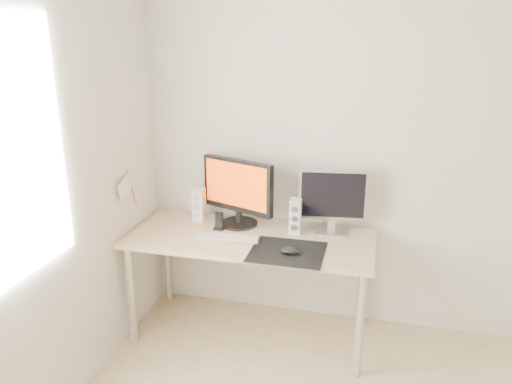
{
  "coord_description": "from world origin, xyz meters",
  "views": [
    {
      "loc": [
        -0.17,
        -1.54,
        2.01
      ],
      "look_at": [
        -0.91,
        1.46,
        1.01
      ],
      "focal_mm": 35.0,
      "sensor_mm": 36.0,
      "label": 1
    }
  ],
  "objects_px": {
    "second_monitor": "(333,198)",
    "desk": "(251,247)",
    "speaker_left": "(199,205)",
    "phone_dock": "(219,224)",
    "mouse": "(290,251)",
    "main_monitor": "(238,190)",
    "keyboard": "(227,238)",
    "speaker_right": "(296,216)"
  },
  "relations": [
    {
      "from": "desk",
      "to": "main_monitor",
      "type": "distance_m",
      "value": 0.4
    },
    {
      "from": "desk",
      "to": "speaker_left",
      "type": "xyz_separation_m",
      "value": [
        -0.42,
        0.17,
        0.2
      ]
    },
    {
      "from": "desk",
      "to": "main_monitor",
      "type": "relative_size",
      "value": 3.02
    },
    {
      "from": "speaker_right",
      "to": "phone_dock",
      "type": "bearing_deg",
      "value": -172.7
    },
    {
      "from": "speaker_left",
      "to": "phone_dock",
      "type": "relative_size",
      "value": 1.92
    },
    {
      "from": "main_monitor",
      "to": "phone_dock",
      "type": "distance_m",
      "value": 0.26
    },
    {
      "from": "desk",
      "to": "keyboard",
      "type": "relative_size",
      "value": 3.73
    },
    {
      "from": "speaker_right",
      "to": "desk",
      "type": "bearing_deg",
      "value": -155.65
    },
    {
      "from": "speaker_right",
      "to": "keyboard",
      "type": "distance_m",
      "value": 0.47
    },
    {
      "from": "mouse",
      "to": "desk",
      "type": "relative_size",
      "value": 0.07
    },
    {
      "from": "mouse",
      "to": "desk",
      "type": "height_order",
      "value": "mouse"
    },
    {
      "from": "keyboard",
      "to": "speaker_right",
      "type": "bearing_deg",
      "value": 27.01
    },
    {
      "from": "second_monitor",
      "to": "phone_dock",
      "type": "xyz_separation_m",
      "value": [
        -0.74,
        -0.13,
        -0.2
      ]
    },
    {
      "from": "main_monitor",
      "to": "keyboard",
      "type": "relative_size",
      "value": 1.23
    },
    {
      "from": "main_monitor",
      "to": "keyboard",
      "type": "bearing_deg",
      "value": -90.29
    },
    {
      "from": "main_monitor",
      "to": "mouse",
      "type": "bearing_deg",
      "value": -41.56
    },
    {
      "from": "mouse",
      "to": "speaker_left",
      "type": "relative_size",
      "value": 0.49
    },
    {
      "from": "main_monitor",
      "to": "speaker_left",
      "type": "height_order",
      "value": "main_monitor"
    },
    {
      "from": "phone_dock",
      "to": "speaker_left",
      "type": "bearing_deg",
      "value": 147.73
    },
    {
      "from": "main_monitor",
      "to": "second_monitor",
      "type": "relative_size",
      "value": 1.17
    },
    {
      "from": "speaker_right",
      "to": "speaker_left",
      "type": "bearing_deg",
      "value": 175.8
    },
    {
      "from": "speaker_left",
      "to": "phone_dock",
      "type": "xyz_separation_m",
      "value": [
        0.18,
        -0.12,
        -0.08
      ]
    },
    {
      "from": "keyboard",
      "to": "desk",
      "type": "bearing_deg",
      "value": 32.0
    },
    {
      "from": "second_monitor",
      "to": "desk",
      "type": "bearing_deg",
      "value": -159.01
    },
    {
      "from": "desk",
      "to": "speaker_left",
      "type": "height_order",
      "value": "speaker_left"
    },
    {
      "from": "desk",
      "to": "second_monitor",
      "type": "bearing_deg",
      "value": 20.99
    },
    {
      "from": "speaker_left",
      "to": "phone_dock",
      "type": "distance_m",
      "value": 0.23
    },
    {
      "from": "main_monitor",
      "to": "speaker_left",
      "type": "xyz_separation_m",
      "value": [
        -0.29,
        0.01,
        -0.14
      ]
    },
    {
      "from": "mouse",
      "to": "speaker_left",
      "type": "xyz_separation_m",
      "value": [
        -0.72,
        0.39,
        0.09
      ]
    },
    {
      "from": "speaker_left",
      "to": "main_monitor",
      "type": "bearing_deg",
      "value": -1.57
    },
    {
      "from": "speaker_right",
      "to": "phone_dock",
      "type": "xyz_separation_m",
      "value": [
        -0.51,
        -0.07,
        -0.08
      ]
    },
    {
      "from": "phone_dock",
      "to": "mouse",
      "type": "bearing_deg",
      "value": -27.27
    },
    {
      "from": "main_monitor",
      "to": "second_monitor",
      "type": "height_order",
      "value": "main_monitor"
    },
    {
      "from": "main_monitor",
      "to": "speaker_left",
      "type": "distance_m",
      "value": 0.32
    },
    {
      "from": "desk",
      "to": "phone_dock",
      "type": "bearing_deg",
      "value": 166.15
    },
    {
      "from": "mouse",
      "to": "speaker_left",
      "type": "distance_m",
      "value": 0.82
    },
    {
      "from": "keyboard",
      "to": "phone_dock",
      "type": "xyz_separation_m",
      "value": [
        -0.1,
        0.14,
        0.03
      ]
    },
    {
      "from": "desk",
      "to": "main_monitor",
      "type": "xyz_separation_m",
      "value": [
        -0.13,
        0.17,
        0.33
      ]
    },
    {
      "from": "mouse",
      "to": "main_monitor",
      "type": "xyz_separation_m",
      "value": [
        -0.43,
        0.38,
        0.23
      ]
    },
    {
      "from": "speaker_right",
      "to": "keyboard",
      "type": "bearing_deg",
      "value": -152.99
    },
    {
      "from": "second_monitor",
      "to": "speaker_left",
      "type": "relative_size",
      "value": 1.92
    },
    {
      "from": "desk",
      "to": "phone_dock",
      "type": "height_order",
      "value": "phone_dock"
    }
  ]
}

